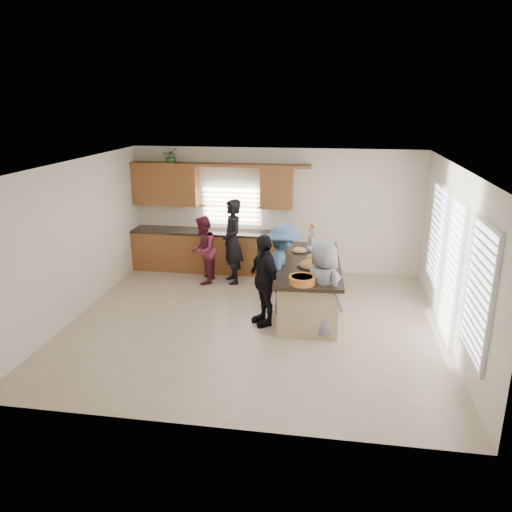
% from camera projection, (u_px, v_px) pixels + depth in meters
% --- Properties ---
extents(floor, '(6.50, 6.50, 0.00)m').
position_uv_depth(floor, '(254.00, 323.00, 8.89)').
color(floor, '#C8B195').
rests_on(floor, ground).
extents(room_shell, '(6.52, 6.02, 2.81)m').
position_uv_depth(room_shell, '(254.00, 219.00, 8.32)').
color(room_shell, silver).
rests_on(room_shell, ground).
extents(back_cabinetry, '(4.08, 0.66, 2.46)m').
position_uv_depth(back_cabinetry, '(210.00, 232.00, 11.41)').
color(back_cabinetry, '#99582C').
rests_on(back_cabinetry, ground).
extents(right_wall_glazing, '(0.06, 4.00, 2.25)m').
position_uv_depth(right_wall_glazing, '(453.00, 263.00, 7.88)').
color(right_wall_glazing, white).
rests_on(right_wall_glazing, ground).
extents(island, '(1.29, 2.76, 0.95)m').
position_uv_depth(island, '(308.00, 287.00, 9.31)').
color(island, tan).
rests_on(island, ground).
extents(platter_front, '(0.49, 0.49, 0.20)m').
position_uv_depth(platter_front, '(311.00, 265.00, 8.90)').
color(platter_front, black).
rests_on(platter_front, island).
extents(platter_mid, '(0.45, 0.45, 0.18)m').
position_uv_depth(platter_mid, '(317.00, 258.00, 9.29)').
color(platter_mid, black).
rests_on(platter_mid, island).
extents(platter_back, '(0.32, 0.32, 0.13)m').
position_uv_depth(platter_back, '(299.00, 251.00, 9.77)').
color(platter_back, black).
rests_on(platter_back, island).
extents(salad_bowl, '(0.43, 0.43, 0.13)m').
position_uv_depth(salad_bowl, '(302.00, 280.00, 8.06)').
color(salad_bowl, orange).
rests_on(salad_bowl, island).
extents(clear_cup, '(0.08, 0.08, 0.10)m').
position_uv_depth(clear_cup, '(332.00, 277.00, 8.23)').
color(clear_cup, white).
rests_on(clear_cup, island).
extents(plate_stack, '(0.19, 0.19, 0.05)m').
position_uv_depth(plate_stack, '(311.00, 249.00, 9.91)').
color(plate_stack, '#AF93D6').
rests_on(plate_stack, island).
extents(flower_vase, '(0.14, 0.14, 0.45)m').
position_uv_depth(flower_vase, '(311.00, 234.00, 10.11)').
color(flower_vase, silver).
rests_on(flower_vase, island).
extents(potted_plant, '(0.40, 0.36, 0.39)m').
position_uv_depth(potted_plant, '(171.00, 156.00, 11.12)').
color(potted_plant, '#2F712D').
rests_on(potted_plant, back_cabinetry).
extents(woman_left_back, '(0.69, 0.79, 1.83)m').
position_uv_depth(woman_left_back, '(232.00, 242.00, 10.62)').
color(woman_left_back, black).
rests_on(woman_left_back, ground).
extents(woman_left_mid, '(0.57, 0.73, 1.47)m').
position_uv_depth(woman_left_mid, '(203.00, 250.00, 10.64)').
color(woman_left_mid, maroon).
rests_on(woman_left_mid, ground).
extents(woman_left_front, '(0.87, 1.01, 1.63)m').
position_uv_depth(woman_left_front, '(264.00, 280.00, 8.64)').
color(woman_left_front, black).
rests_on(woman_left_front, ground).
extents(woman_right_back, '(0.73, 1.15, 1.69)m').
position_uv_depth(woman_right_back, '(283.00, 269.00, 9.11)').
color(woman_right_back, '#40658C').
rests_on(woman_right_back, ground).
extents(woman_right_front, '(0.93, 0.95, 1.65)m').
position_uv_depth(woman_right_front, '(323.00, 288.00, 8.23)').
color(woman_right_front, gray).
rests_on(woman_right_front, ground).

